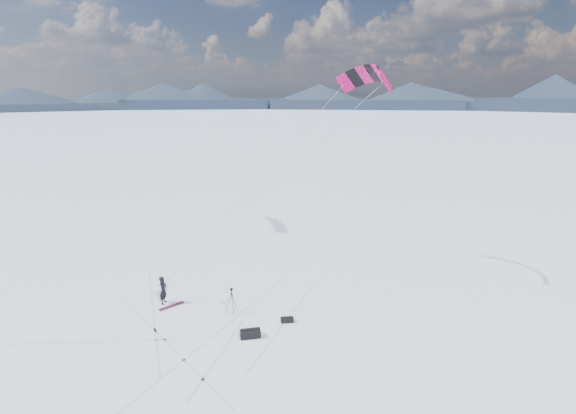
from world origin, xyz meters
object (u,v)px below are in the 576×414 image
object	(u,v)px
gear_bag_a	(250,333)
gear_bag_b	(287,320)
snowkiter	(164,303)
snowboard	(172,306)
tripod	(232,297)

from	to	relation	value
gear_bag_a	gear_bag_b	xyz separation A→B (m)	(2.06, 0.85, -0.06)
snowkiter	gear_bag_a	distance (m)	6.12
snowkiter	snowboard	size ratio (longest dim) A/B	1.12
snowboard	snowkiter	bearing A→B (deg)	102.68
gear_bag_a	gear_bag_b	bearing A→B (deg)	25.90
snowboard	gear_bag_b	distance (m)	6.57
snowboard	gear_bag_a	xyz separation A→B (m)	(3.63, -4.12, 0.17)
snowkiter	tripod	size ratio (longest dim) A/B	1.10
gear_bag_a	gear_bag_b	world-z (taller)	gear_bag_a
snowboard	tripod	world-z (taller)	tripod
snowboard	tripod	bearing A→B (deg)	-54.01
tripod	snowboard	bearing A→B (deg)	116.04
gear_bag_b	snowboard	bearing A→B (deg)	159.37
tripod	gear_bag_a	world-z (taller)	tripod
snowkiter	snowboard	xyz separation A→B (m)	(0.39, -0.49, 0.02)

